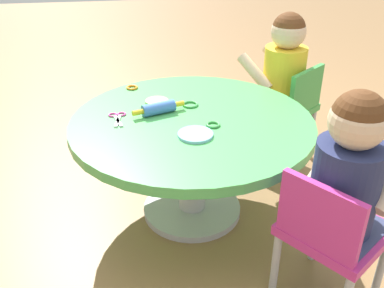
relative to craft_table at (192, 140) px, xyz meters
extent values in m
plane|color=#9E7247|center=(0.00, 0.00, -0.37)|extent=(10.00, 10.00, 0.00)
cylinder|color=silver|center=(0.00, 0.00, -0.36)|extent=(0.44, 0.44, 0.03)
cylinder|color=silver|center=(0.00, 0.00, -0.16)|extent=(0.12, 0.12, 0.43)
cylinder|color=#4CB259|center=(0.00, 0.00, 0.08)|extent=(1.00, 1.00, 0.04)
cylinder|color=#B7B7BC|center=(-0.58, -0.58, -0.23)|extent=(0.03, 0.03, 0.28)
cylinder|color=#B7B7BC|center=(-0.37, -0.43, -0.23)|extent=(0.03, 0.03, 0.28)
cylinder|color=#B7B7BC|center=(-0.52, -0.22, -0.23)|extent=(0.03, 0.03, 0.28)
cube|color=#CC338C|center=(-0.55, -0.40, -0.07)|extent=(0.42, 0.42, 0.04)
cube|color=#CC338C|center=(-0.63, -0.29, 0.05)|extent=(0.23, 0.18, 0.22)
cube|color=#3F4772|center=(-0.55, -0.40, -0.07)|extent=(0.37, 0.38, 0.04)
cylinder|color=navy|center=(-0.55, -0.40, 0.10)|extent=(0.21, 0.21, 0.30)
sphere|color=beige|center=(-0.55, -0.40, 0.32)|extent=(0.17, 0.17, 0.17)
sphere|color=#593319|center=(-0.55, -0.40, 0.34)|extent=(0.16, 0.16, 0.16)
cylinder|color=beige|center=(-0.40, -0.41, 0.12)|extent=(0.17, 0.20, 0.17)
cylinder|color=#B7B7BC|center=(0.60, -0.55, -0.23)|extent=(0.03, 0.03, 0.28)
cylinder|color=#B7B7BC|center=(0.44, -0.35, -0.23)|extent=(0.03, 0.03, 0.28)
cylinder|color=#B7B7BC|center=(0.40, -0.71, -0.23)|extent=(0.03, 0.03, 0.28)
cylinder|color=#B7B7BC|center=(0.24, -0.51, -0.23)|extent=(0.03, 0.03, 0.28)
cube|color=green|center=(0.42, -0.53, -0.07)|extent=(0.42, 0.42, 0.04)
cube|color=green|center=(0.32, -0.62, 0.05)|extent=(0.19, 0.23, 0.22)
cube|color=#3F4772|center=(0.42, -0.53, -0.07)|extent=(0.38, 0.38, 0.04)
cylinder|color=yellow|center=(0.42, -0.53, 0.10)|extent=(0.21, 0.21, 0.30)
sphere|color=beige|center=(0.42, -0.53, 0.32)|extent=(0.17, 0.17, 0.17)
sphere|color=#593319|center=(0.42, -0.53, 0.34)|extent=(0.16, 0.16, 0.16)
cylinder|color=beige|center=(0.57, -0.56, 0.12)|extent=(0.20, 0.18, 0.17)
cylinder|color=beige|center=(0.43, -0.38, 0.12)|extent=(0.20, 0.18, 0.17)
cylinder|color=#3F72CC|center=(0.07, 0.13, 0.12)|extent=(0.09, 0.15, 0.05)
cylinder|color=yellow|center=(0.04, 0.22, 0.12)|extent=(0.04, 0.05, 0.02)
cylinder|color=yellow|center=(0.10, 0.04, 0.12)|extent=(0.04, 0.05, 0.02)
cube|color=silver|center=(0.02, 0.30, 0.10)|extent=(0.11, 0.04, 0.01)
cube|color=silver|center=(0.02, 0.30, 0.10)|extent=(0.11, 0.03, 0.01)
torus|color=#D83F99|center=(0.08, 0.32, 0.10)|extent=(0.04, 0.04, 0.01)
torus|color=#D83F99|center=(0.08, 0.28, 0.10)|extent=(0.04, 0.04, 0.01)
cylinder|color=#B2E58C|center=(0.18, 0.13, 0.10)|extent=(0.10, 0.10, 0.01)
cylinder|color=#8CCCF2|center=(-0.15, 0.01, 0.10)|extent=(0.13, 0.13, 0.01)
torus|color=orange|center=(0.37, 0.23, 0.10)|extent=(0.05, 0.05, 0.01)
torus|color=#4CB259|center=(-0.07, -0.07, 0.10)|extent=(0.06, 0.06, 0.01)
torus|color=#4CB259|center=(0.13, -0.01, 0.10)|extent=(0.07, 0.07, 0.01)
camera|label=1|loc=(-1.58, 0.23, 0.87)|focal=40.70mm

